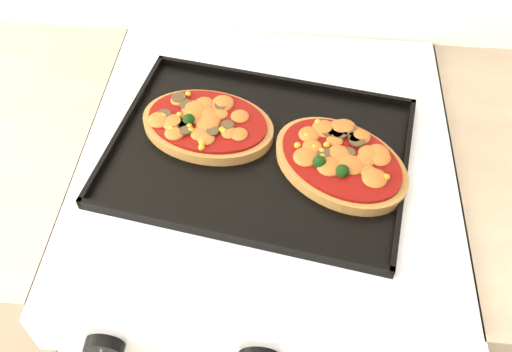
# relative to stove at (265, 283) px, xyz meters

# --- Properties ---
(stove) EXTENTS (0.60, 0.60, 0.91)m
(stove) POSITION_rel_stove_xyz_m (0.00, 0.00, 0.00)
(stove) COLOR silver
(stove) RESTS_ON floor
(control_panel) EXTENTS (0.60, 0.02, 0.09)m
(control_panel) POSITION_rel_stove_xyz_m (0.00, -0.31, 0.40)
(control_panel) COLOR silver
(control_panel) RESTS_ON stove
(knob_left) EXTENTS (0.05, 0.02, 0.05)m
(knob_left) POSITION_rel_stove_xyz_m (-0.19, -0.33, 0.40)
(knob_left) COLOR black
(knob_left) RESTS_ON control_panel
(baking_tray) EXTENTS (0.51, 0.41, 0.02)m
(baking_tray) POSITION_rel_stove_xyz_m (-0.01, -0.02, 0.47)
(baking_tray) COLOR black
(baking_tray) RESTS_ON stove
(pizza_left) EXTENTS (0.24, 0.19, 0.03)m
(pizza_left) POSITION_rel_stove_xyz_m (-0.10, 0.02, 0.48)
(pizza_left) COLOR olive
(pizza_left) RESTS_ON baking_tray
(pizza_right) EXTENTS (0.27, 0.25, 0.03)m
(pizza_right) POSITION_rel_stove_xyz_m (0.11, -0.04, 0.48)
(pizza_right) COLOR olive
(pizza_right) RESTS_ON baking_tray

